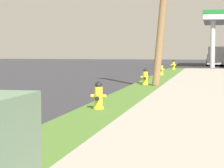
# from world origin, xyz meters

# --- Properties ---
(fire_hydrant_second) EXTENTS (0.42, 0.38, 0.74)m
(fire_hydrant_second) POSITION_xyz_m (0.58, 11.29, 0.45)
(fire_hydrant_second) COLOR yellow
(fire_hydrant_second) RESTS_ON grass_verge
(fire_hydrant_third) EXTENTS (0.42, 0.37, 0.74)m
(fire_hydrant_third) POSITION_xyz_m (0.63, 20.42, 0.45)
(fire_hydrant_third) COLOR yellow
(fire_hydrant_third) RESTS_ON grass_verge
(fire_hydrant_fourth) EXTENTS (0.42, 0.37, 0.74)m
(fire_hydrant_fourth) POSITION_xyz_m (0.50, 28.91, 0.45)
(fire_hydrant_fourth) COLOR yellow
(fire_hydrant_fourth) RESTS_ON grass_verge
(fire_hydrant_fifth) EXTENTS (0.42, 0.38, 0.74)m
(fire_hydrant_fifth) POSITION_xyz_m (0.61, 37.34, 0.45)
(fire_hydrant_fifth) COLOR yellow
(fire_hydrant_fifth) RESTS_ON grass_verge
(truck_silver_on_apron) EXTENTS (2.31, 5.47, 1.97)m
(truck_silver_on_apron) POSITION_xyz_m (4.19, 50.17, 0.91)
(truck_silver_on_apron) COLOR #BCBCC1
(truck_silver_on_apron) RESTS_ON ground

